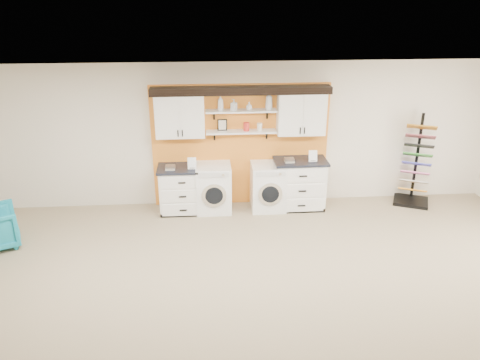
{
  "coord_description": "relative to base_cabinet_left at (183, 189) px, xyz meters",
  "views": [
    {
      "loc": [
        -0.65,
        -4.66,
        4.05
      ],
      "look_at": [
        -0.13,
        2.3,
        1.17
      ],
      "focal_mm": 35.0,
      "sensor_mm": 36.0,
      "label": 1
    }
  ],
  "objects": [
    {
      "name": "canister_cream",
      "position": [
        1.48,
        0.16,
        1.16
      ],
      "size": [
        0.1,
        0.1,
        0.14
      ],
      "primitive_type": "cylinder",
      "color": "silver",
      "rests_on": "shelf_lower"
    },
    {
      "name": "shelf_lower",
      "position": [
        1.13,
        0.16,
        1.08
      ],
      "size": [
        1.32,
        0.28,
        0.03
      ],
      "primitive_type": "cube",
      "color": "white",
      "rests_on": "wall_back"
    },
    {
      "name": "accent_panel",
      "position": [
        1.13,
        0.32,
        0.75
      ],
      "size": [
        3.4,
        0.07,
        2.4
      ],
      "primitive_type": "cube",
      "color": "orange",
      "rests_on": "wall_back"
    },
    {
      "name": "upper_cabinet_left",
      "position": [
        -0.0,
        0.15,
        1.43
      ],
      "size": [
        0.9,
        0.35,
        0.84
      ],
      "color": "white",
      "rests_on": "wall_back"
    },
    {
      "name": "canister_red",
      "position": [
        1.23,
        0.16,
        1.17
      ],
      "size": [
        0.11,
        0.11,
        0.16
      ],
      "primitive_type": "cylinder",
      "color": "red",
      "rests_on": "shelf_lower"
    },
    {
      "name": "dryer",
      "position": [
        1.65,
        -0.0,
        0.0
      ],
      "size": [
        0.65,
        0.71,
        0.91
      ],
      "color": "white",
      "rests_on": "floor"
    },
    {
      "name": "ceiling",
      "position": [
        1.13,
        -3.64,
        2.35
      ],
      "size": [
        10.0,
        10.0,
        0.0
      ],
      "primitive_type": "plane",
      "rotation": [
        3.14,
        0.0,
        0.0
      ],
      "color": "white",
      "rests_on": "wall_back"
    },
    {
      "name": "upper_cabinet_right",
      "position": [
        2.26,
        0.15,
        1.43
      ],
      "size": [
        0.9,
        0.35,
        0.84
      ],
      "color": "white",
      "rests_on": "wall_back"
    },
    {
      "name": "base_cabinet_right",
      "position": [
        2.26,
        -0.0,
        0.04
      ],
      "size": [
        1.01,
        0.66,
        0.99
      ],
      "color": "white",
      "rests_on": "floor"
    },
    {
      "name": "soap_bottle_d",
      "position": [
        1.65,
        0.16,
        1.66
      ],
      "size": [
        0.16,
        0.16,
        0.34
      ],
      "primitive_type": "imported",
      "rotation": [
        0.0,
        0.0,
        1.85
      ],
      "color": "silver",
      "rests_on": "shelf_upper"
    },
    {
      "name": "floor",
      "position": [
        1.13,
        -3.64,
        -0.45
      ],
      "size": [
        10.0,
        10.0,
        0.0
      ],
      "primitive_type": "plane",
      "color": "gray",
      "rests_on": "ground"
    },
    {
      "name": "soap_bottle_b",
      "position": [
        1.0,
        0.16,
        1.59
      ],
      "size": [
        0.13,
        0.13,
        0.21
      ],
      "primitive_type": "imported",
      "rotation": [
        0.0,
        0.0,
        4.16
      ],
      "color": "silver",
      "rests_on": "shelf_upper"
    },
    {
      "name": "shelf_upper",
      "position": [
        1.13,
        0.16,
        1.48
      ],
      "size": [
        1.32,
        0.28,
        0.03
      ],
      "primitive_type": "cube",
      "color": "white",
      "rests_on": "wall_back"
    },
    {
      "name": "base_cabinet_left",
      "position": [
        0.0,
        0.0,
        0.0
      ],
      "size": [
        0.93,
        0.66,
        0.91
      ],
      "color": "white",
      "rests_on": "floor"
    },
    {
      "name": "washer",
      "position": [
        0.59,
        -0.0,
        0.01
      ],
      "size": [
        0.66,
        0.71,
        0.93
      ],
      "color": "white",
      "rests_on": "floor"
    },
    {
      "name": "wall_back",
      "position": [
        1.13,
        0.36,
        0.95
      ],
      "size": [
        10.0,
        0.0,
        10.0
      ],
      "primitive_type": "plane",
      "rotation": [
        1.57,
        0.0,
        0.0
      ],
      "color": "beige",
      "rests_on": "floor"
    },
    {
      "name": "soap_bottle_a",
      "position": [
        0.75,
        0.16,
        1.63
      ],
      "size": [
        0.15,
        0.15,
        0.28
      ],
      "primitive_type": "imported",
      "rotation": [
        0.0,
        0.0,
        -0.95
      ],
      "color": "silver",
      "rests_on": "shelf_upper"
    },
    {
      "name": "picture_frame",
      "position": [
        0.78,
        0.21,
        1.2
      ],
      "size": [
        0.18,
        0.02,
        0.22
      ],
      "color": "black",
      "rests_on": "shelf_lower"
    },
    {
      "name": "sample_rack",
      "position": [
        4.58,
        0.04,
        0.11
      ],
      "size": [
        0.83,
        0.77,
        1.81
      ],
      "rotation": [
        0.0,
        0.0,
        -0.43
      ],
      "color": "black",
      "rests_on": "floor"
    },
    {
      "name": "crown_molding",
      "position": [
        1.13,
        0.17,
        1.87
      ],
      "size": [
        3.3,
        0.41,
        0.13
      ],
      "color": "black",
      "rests_on": "wall_back"
    },
    {
      "name": "soap_bottle_c",
      "position": [
        1.28,
        0.16,
        1.56
      ],
      "size": [
        0.16,
        0.16,
        0.15
      ],
      "primitive_type": "imported",
      "rotation": [
        0.0,
        0.0,
        2.47
      ],
      "color": "silver",
      "rests_on": "shelf_upper"
    }
  ]
}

